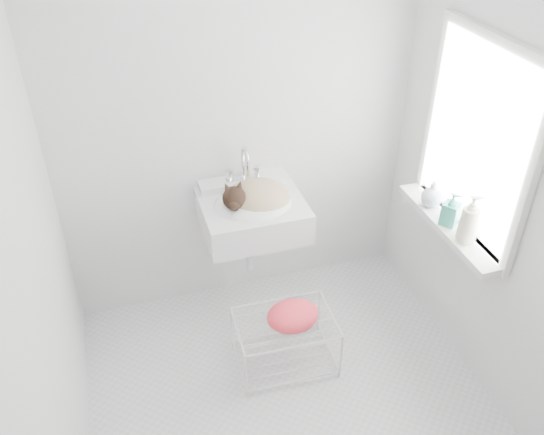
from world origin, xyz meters
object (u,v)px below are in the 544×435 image
object	(u,v)px
wire_rack	(285,343)
bottle_b	(448,224)
bottle_a	(465,241)
sink	(252,201)
bottle_c	(430,205)
cat	(255,197)

from	to	relation	value
wire_rack	bottle_b	size ratio (longest dim) A/B	2.85
bottle_a	sink	bearing A→B (deg)	144.31
sink	bottle_a	world-z (taller)	sink
sink	bottle_a	size ratio (longest dim) A/B	2.56
sink	bottle_c	distance (m)	1.05
cat	bottle_c	xyz separation A→B (m)	(0.98, -0.33, -0.04)
bottle_b	bottle_c	distance (m)	0.20
sink	bottle_a	xyz separation A→B (m)	(0.99, -0.71, 0.00)
bottle_a	cat	bearing A→B (deg)	144.59
bottle_a	bottle_b	size ratio (longest dim) A/B	1.21
sink	bottle_b	world-z (taller)	sink
wire_rack	bottle_a	distance (m)	1.19
sink	bottle_b	xyz separation A→B (m)	(0.99, -0.55, 0.00)
bottle_b	cat	bearing A→B (deg)	151.54
wire_rack	bottle_c	world-z (taller)	bottle_c
sink	wire_rack	bearing A→B (deg)	-84.96
cat	bottle_a	world-z (taller)	cat
wire_rack	bottle_b	xyz separation A→B (m)	(0.94, -0.03, 0.70)
sink	cat	bearing A→B (deg)	-51.02
cat	wire_rack	xyz separation A→B (m)	(0.03, -0.50, -0.74)
bottle_b	bottle_a	bearing A→B (deg)	-90.00
wire_rack	sink	bearing A→B (deg)	95.04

